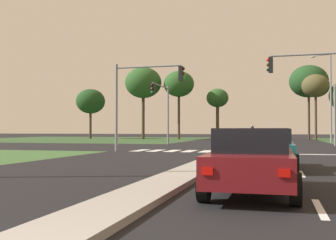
{
  "coord_description": "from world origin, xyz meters",
  "views": [
    {
      "loc": [
        2.79,
        -1.98,
        1.43
      ],
      "look_at": [
        -7.13,
        34.86,
        2.33
      ],
      "focal_mm": 43.9,
      "sensor_mm": 36.0,
      "label": 1
    }
  ],
  "objects_px": {
    "treeline_fifth": "(309,81)",
    "treeline_third": "(179,84)",
    "pedestrian_at_median": "(252,131)",
    "treeline_second": "(143,83)",
    "treeline_fourth": "(217,99)",
    "street_lamp_third": "(329,93)",
    "traffic_signal_near_left": "(140,91)",
    "traffic_signal_far_left": "(162,102)",
    "traffic_signal_near_right": "(329,81)",
    "treeline_near": "(91,101)",
    "car_teal_fourth": "(268,148)",
    "treeline_sixth": "(316,86)",
    "car_maroon_near": "(253,160)",
    "car_black_third": "(235,135)"
  },
  "relations": [
    {
      "from": "traffic_signal_near_left",
      "to": "car_maroon_near",
      "type": "bearing_deg",
      "value": -63.04
    },
    {
      "from": "traffic_signal_near_left",
      "to": "treeline_sixth",
      "type": "xyz_separation_m",
      "value": [
        13.69,
        34.31,
        3.43
      ]
    },
    {
      "from": "treeline_near",
      "to": "treeline_fifth",
      "type": "height_order",
      "value": "treeline_fifth"
    },
    {
      "from": "car_black_third",
      "to": "traffic_signal_near_right",
      "type": "distance_m",
      "value": 26.32
    },
    {
      "from": "street_lamp_third",
      "to": "treeline_second",
      "type": "distance_m",
      "value": 26.91
    },
    {
      "from": "car_teal_fourth",
      "to": "traffic_signal_near_right",
      "type": "height_order",
      "value": "traffic_signal_near_right"
    },
    {
      "from": "treeline_near",
      "to": "treeline_sixth",
      "type": "height_order",
      "value": "treeline_sixth"
    },
    {
      "from": "treeline_fourth",
      "to": "street_lamp_third",
      "type": "bearing_deg",
      "value": -42.11
    },
    {
      "from": "traffic_signal_near_left",
      "to": "treeline_second",
      "type": "distance_m",
      "value": 34.66
    },
    {
      "from": "treeline_second",
      "to": "treeline_third",
      "type": "bearing_deg",
      "value": 2.74
    },
    {
      "from": "traffic_signal_near_right",
      "to": "traffic_signal_far_left",
      "type": "distance_m",
      "value": 17.35
    },
    {
      "from": "traffic_signal_far_left",
      "to": "pedestrian_at_median",
      "type": "distance_m",
      "value": 11.56
    },
    {
      "from": "treeline_near",
      "to": "treeline_fourth",
      "type": "xyz_separation_m",
      "value": [
        20.22,
        1.08,
        0.11
      ]
    },
    {
      "from": "car_maroon_near",
      "to": "car_black_third",
      "type": "bearing_deg",
      "value": 96.28
    },
    {
      "from": "traffic_signal_near_left",
      "to": "street_lamp_third",
      "type": "distance_m",
      "value": 26.92
    },
    {
      "from": "car_maroon_near",
      "to": "treeline_near",
      "type": "distance_m",
      "value": 58.29
    },
    {
      "from": "traffic_signal_near_right",
      "to": "street_lamp_third",
      "type": "height_order",
      "value": "street_lamp_third"
    },
    {
      "from": "treeline_second",
      "to": "treeline_sixth",
      "type": "bearing_deg",
      "value": 3.89
    },
    {
      "from": "car_black_third",
      "to": "traffic_signal_near_left",
      "type": "height_order",
      "value": "traffic_signal_near_left"
    },
    {
      "from": "treeline_near",
      "to": "traffic_signal_far_left",
      "type": "bearing_deg",
      "value": -51.53
    },
    {
      "from": "car_black_third",
      "to": "treeline_second",
      "type": "height_order",
      "value": "treeline_second"
    },
    {
      "from": "traffic_signal_near_right",
      "to": "pedestrian_at_median",
      "type": "xyz_separation_m",
      "value": [
        -5.55,
        19.42,
        -2.97
      ]
    },
    {
      "from": "pedestrian_at_median",
      "to": "car_teal_fourth",
      "type": "bearing_deg",
      "value": -178.05
    },
    {
      "from": "car_maroon_near",
      "to": "traffic_signal_near_right",
      "type": "relative_size",
      "value": 0.71
    },
    {
      "from": "pedestrian_at_median",
      "to": "treeline_second",
      "type": "distance_m",
      "value": 22.51
    },
    {
      "from": "pedestrian_at_median",
      "to": "treeline_fourth",
      "type": "xyz_separation_m",
      "value": [
        -6.08,
        16.29,
        4.78
      ]
    },
    {
      "from": "traffic_signal_far_left",
      "to": "car_black_third",
      "type": "bearing_deg",
      "value": 68.7
    },
    {
      "from": "traffic_signal_near_right",
      "to": "pedestrian_at_median",
      "type": "bearing_deg",
      "value": 105.95
    },
    {
      "from": "car_maroon_near",
      "to": "treeline_second",
      "type": "relative_size",
      "value": 0.4
    },
    {
      "from": "car_black_third",
      "to": "pedestrian_at_median",
      "type": "relative_size",
      "value": 2.38
    },
    {
      "from": "traffic_signal_near_left",
      "to": "traffic_signal_far_left",
      "type": "height_order",
      "value": "traffic_signal_near_left"
    },
    {
      "from": "treeline_third",
      "to": "treeline_near",
      "type": "bearing_deg",
      "value": 173.43
    },
    {
      "from": "traffic_signal_near_right",
      "to": "treeline_third",
      "type": "xyz_separation_m",
      "value": [
        -16.89,
        32.91,
        3.84
      ]
    },
    {
      "from": "street_lamp_third",
      "to": "treeline_sixth",
      "type": "distance_m",
      "value": 11.62
    },
    {
      "from": "treeline_fifth",
      "to": "treeline_third",
      "type": "bearing_deg",
      "value": -167.39
    },
    {
      "from": "traffic_signal_near_right",
      "to": "treeline_fourth",
      "type": "xyz_separation_m",
      "value": [
        -11.62,
        35.71,
        1.81
      ]
    },
    {
      "from": "car_teal_fourth",
      "to": "treeline_near",
      "type": "xyz_separation_m",
      "value": [
        -28.63,
        44.55,
        5.18
      ]
    },
    {
      "from": "car_teal_fourth",
      "to": "pedestrian_at_median",
      "type": "xyz_separation_m",
      "value": [
        -2.33,
        29.33,
        0.51
      ]
    },
    {
      "from": "treeline_second",
      "to": "pedestrian_at_median",
      "type": "bearing_deg",
      "value": -38.3
    },
    {
      "from": "treeline_fifth",
      "to": "treeline_sixth",
      "type": "xyz_separation_m",
      "value": [
        0.72,
        -2.7,
        -0.99
      ]
    },
    {
      "from": "pedestrian_at_median",
      "to": "treeline_fifth",
      "type": "relative_size",
      "value": 0.17
    },
    {
      "from": "car_maroon_near",
      "to": "traffic_signal_far_left",
      "type": "height_order",
      "value": "traffic_signal_far_left"
    },
    {
      "from": "car_maroon_near",
      "to": "street_lamp_third",
      "type": "xyz_separation_m",
      "value": [
        6.0,
        38.86,
        4.71
      ]
    },
    {
      "from": "treeline_near",
      "to": "treeline_third",
      "type": "bearing_deg",
      "value": -6.57
    },
    {
      "from": "pedestrian_at_median",
      "to": "treeline_fourth",
      "type": "distance_m",
      "value": 18.03
    },
    {
      "from": "car_teal_fourth",
      "to": "treeline_near",
      "type": "relative_size",
      "value": 0.58
    },
    {
      "from": "car_teal_fourth",
      "to": "treeline_sixth",
      "type": "xyz_separation_m",
      "value": [
        5.36,
        44.23,
        6.66
      ]
    },
    {
      "from": "car_teal_fourth",
      "to": "traffic_signal_far_left",
      "type": "bearing_deg",
      "value": 115.37
    },
    {
      "from": "traffic_signal_near_right",
      "to": "treeline_second",
      "type": "height_order",
      "value": "treeline_second"
    },
    {
      "from": "traffic_signal_far_left",
      "to": "treeline_third",
      "type": "bearing_deg",
      "value": 99.57
    }
  ]
}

